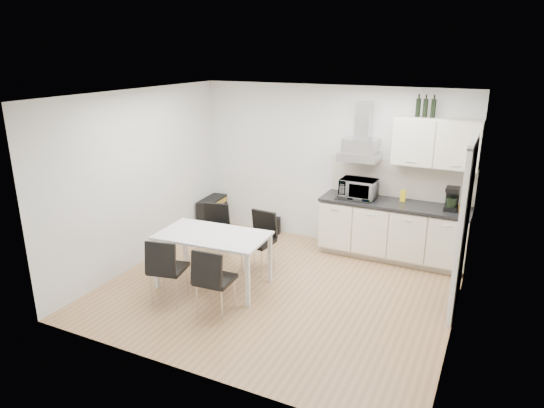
# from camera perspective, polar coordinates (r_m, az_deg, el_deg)

# --- Properties ---
(ground) EXTENTS (4.50, 4.50, 0.00)m
(ground) POSITION_cam_1_polar(r_m,az_deg,el_deg) (6.72, 0.67, -9.99)
(ground) COLOR tan
(ground) RESTS_ON ground
(wall_back) EXTENTS (4.50, 0.10, 2.60)m
(wall_back) POSITION_cam_1_polar(r_m,az_deg,el_deg) (8.01, 6.81, 4.46)
(wall_back) COLOR white
(wall_back) RESTS_ON ground
(wall_front) EXTENTS (4.50, 0.10, 2.60)m
(wall_front) POSITION_cam_1_polar(r_m,az_deg,el_deg) (4.60, -10.00, -5.95)
(wall_front) COLOR white
(wall_front) RESTS_ON ground
(wall_left) EXTENTS (0.10, 4.00, 2.60)m
(wall_left) POSITION_cam_1_polar(r_m,az_deg,el_deg) (7.42, -15.25, 2.88)
(wall_left) COLOR white
(wall_left) RESTS_ON ground
(wall_right) EXTENTS (0.10, 4.00, 2.60)m
(wall_right) POSITION_cam_1_polar(r_m,az_deg,el_deg) (5.69, 21.70, -2.27)
(wall_right) COLOR white
(wall_right) RESTS_ON ground
(ceiling) EXTENTS (4.50, 4.50, 0.00)m
(ceiling) POSITION_cam_1_polar(r_m,az_deg,el_deg) (5.97, 0.76, 12.70)
(ceiling) COLOR white
(ceiling) RESTS_ON wall_back
(doorway) EXTENTS (0.08, 1.04, 2.10)m
(doorway) POSITION_cam_1_polar(r_m,az_deg,el_deg) (6.29, 21.52, -2.80)
(doorway) COLOR white
(doorway) RESTS_ON ground
(kitchenette) EXTENTS (2.22, 0.64, 2.52)m
(kitchenette) POSITION_cam_1_polar(r_m,az_deg,el_deg) (7.60, 14.49, -0.41)
(kitchenette) COLOR beige
(kitchenette) RESTS_ON ground
(dining_table) EXTENTS (1.52, 0.94, 0.75)m
(dining_table) POSITION_cam_1_polar(r_m,az_deg,el_deg) (6.61, -6.98, -4.16)
(dining_table) COLOR white
(dining_table) RESTS_ON ground
(chair_far_left) EXTENTS (0.53, 0.57, 0.88)m
(chair_far_left) POSITION_cam_1_polar(r_m,az_deg,el_deg) (7.44, -6.99, -3.53)
(chair_far_left) COLOR black
(chair_far_left) RESTS_ON ground
(chair_far_right) EXTENTS (0.48, 0.53, 0.88)m
(chair_far_right) POSITION_cam_1_polar(r_m,az_deg,el_deg) (7.07, -1.71, -4.57)
(chair_far_right) COLOR black
(chair_far_right) RESTS_ON ground
(chair_near_left) EXTENTS (0.54, 0.58, 0.88)m
(chair_near_left) POSITION_cam_1_polar(r_m,az_deg,el_deg) (6.39, -12.08, -7.52)
(chair_near_left) COLOR black
(chair_near_left) RESTS_ON ground
(chair_near_right) EXTENTS (0.47, 0.53, 0.88)m
(chair_near_right) POSITION_cam_1_polar(r_m,az_deg,el_deg) (6.01, -6.68, -8.91)
(chair_near_right) COLOR black
(chair_near_right) RESTS_ON ground
(guitar_amp) EXTENTS (0.35, 0.70, 0.56)m
(guitar_amp) POSITION_cam_1_polar(r_m,az_deg,el_deg) (8.88, -7.02, -1.06)
(guitar_amp) COLOR black
(guitar_amp) RESTS_ON ground
(floor_speaker) EXTENTS (0.21, 0.20, 0.29)m
(floor_speaker) POSITION_cam_1_polar(r_m,az_deg,el_deg) (8.60, 0.37, -2.53)
(floor_speaker) COLOR black
(floor_speaker) RESTS_ON ground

